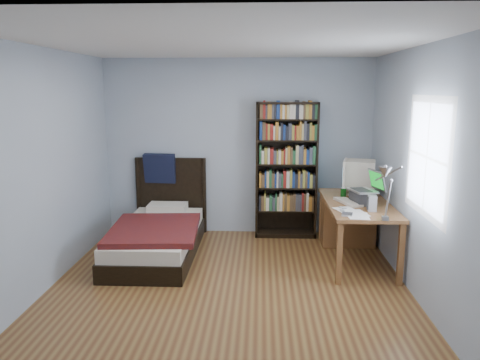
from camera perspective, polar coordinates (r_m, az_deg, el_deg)
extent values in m
plane|color=brown|center=(5.01, -1.49, -13.44)|extent=(4.20, 4.20, 0.00)
plane|color=white|center=(4.58, -1.65, 16.35)|extent=(4.20, 4.20, 0.00)
cube|color=#A0ACBC|center=(6.71, -0.27, 3.99)|extent=(3.80, 0.04, 2.50)
cube|color=#A0ACBC|center=(2.60, -4.92, -7.56)|extent=(3.80, 0.04, 2.50)
cube|color=#A0ACBC|center=(5.13, -23.24, 0.88)|extent=(0.04, 4.20, 2.50)
cube|color=#A0ACBC|center=(4.88, 21.29, 0.53)|extent=(0.04, 4.20, 2.50)
cube|color=white|center=(4.70, 21.89, 2.59)|extent=(0.01, 1.14, 1.14)
cube|color=white|center=(4.70, 21.82, 2.60)|extent=(0.01, 1.00, 1.00)
cube|color=brown|center=(5.83, 14.13, -2.83)|extent=(0.75, 1.60, 0.04)
cube|color=brown|center=(5.17, 12.01, -8.77)|extent=(0.06, 0.06, 0.69)
cube|color=brown|center=(5.32, 19.02, -8.59)|extent=(0.06, 0.06, 0.69)
cube|color=brown|center=(6.59, 9.92, -4.34)|extent=(0.06, 0.06, 0.69)
cube|color=brown|center=(6.70, 15.45, -4.32)|extent=(0.06, 0.06, 0.69)
cube|color=brown|center=(6.48, 12.97, -4.73)|extent=(0.69, 0.40, 0.68)
cube|color=beige|center=(6.25, 14.00, -1.57)|extent=(0.29, 0.26, 0.03)
cylinder|color=beige|center=(6.24, 14.02, -1.19)|extent=(0.09, 0.09, 0.06)
cube|color=beige|center=(6.21, 14.36, 0.68)|extent=(0.45, 0.44, 0.36)
cube|color=beige|center=(6.17, 12.65, 0.70)|extent=(0.12, 0.37, 0.38)
cube|color=#46B7FF|center=(6.17, 12.52, 0.70)|extent=(0.08, 0.28, 0.25)
cube|color=#2D2D30|center=(5.74, 14.71, -2.10)|extent=(0.29, 0.32, 0.15)
cube|color=silver|center=(5.72, 14.75, -1.25)|extent=(0.34, 0.39, 0.02)
cube|color=#2D2D30|center=(5.71, 14.56, -1.14)|extent=(0.23, 0.30, 0.00)
cube|color=silver|center=(5.73, 16.37, -0.02)|extent=(0.17, 0.34, 0.24)
cube|color=#0CBF26|center=(5.73, 16.26, -0.02)|extent=(0.13, 0.28, 0.19)
cube|color=#99999E|center=(5.11, 17.27, -4.48)|extent=(0.06, 0.05, 0.04)
cylinder|color=#99999E|center=(5.00, 17.61, -2.19)|extent=(0.02, 0.15, 0.41)
cylinder|color=#99999E|center=(4.70, 17.63, 0.72)|extent=(0.17, 0.34, 0.21)
cone|color=#99999E|center=(4.52, 17.26, 0.89)|extent=(0.13, 0.13, 0.11)
cube|color=beige|center=(5.74, 13.03, -2.64)|extent=(0.30, 0.47, 0.04)
cube|color=gray|center=(5.43, 15.81, -2.75)|extent=(0.09, 0.09, 0.18)
cylinder|color=#0A3607|center=(5.99, 12.49, -1.58)|extent=(0.07, 0.07, 0.13)
ellipsoid|color=silver|center=(6.11, 13.35, -1.82)|extent=(0.06, 0.10, 0.03)
cube|color=silver|center=(5.47, 12.38, -3.36)|extent=(0.09, 0.10, 0.02)
cube|color=gray|center=(5.34, 12.35, -3.69)|extent=(0.04, 0.08, 0.02)
cube|color=gray|center=(5.20, 12.94, -4.12)|extent=(0.13, 0.13, 0.02)
cube|color=black|center=(6.58, 2.06, 1.21)|extent=(0.03, 0.30, 1.90)
cube|color=black|center=(6.63, 9.22, 1.14)|extent=(0.03, 0.30, 1.90)
cube|color=black|center=(6.50, 5.81, 9.32)|extent=(0.85, 0.30, 0.03)
cube|color=black|center=(6.81, 5.50, -6.47)|extent=(0.85, 0.30, 0.06)
cube|color=black|center=(6.73, 5.59, 1.38)|extent=(0.85, 0.02, 1.90)
cube|color=olive|center=(6.57, 5.67, 1.40)|extent=(0.77, 0.22, 1.70)
cube|color=black|center=(6.07, -10.06, -8.00)|extent=(0.97, 1.93, 0.22)
cube|color=silver|center=(6.02, -10.12, -6.29)|extent=(0.93, 1.87, 0.16)
cube|color=maroon|center=(5.75, -10.39, -5.97)|extent=(1.11, 1.32, 0.07)
cube|color=silver|center=(6.65, -8.82, -3.40)|extent=(0.53, 0.34, 0.12)
cube|color=black|center=(6.90, -8.37, -1.82)|extent=(1.03, 0.05, 1.10)
cylinder|color=black|center=(6.99, -12.29, -1.80)|extent=(0.06, 0.06, 1.10)
cylinder|color=black|center=(6.81, -4.41, -1.91)|extent=(0.06, 0.06, 1.10)
cube|color=black|center=(6.83, -9.75, 1.41)|extent=(0.46, 0.20, 0.43)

